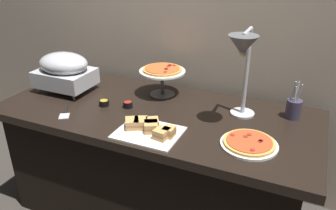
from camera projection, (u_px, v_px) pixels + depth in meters
ground_plane at (157, 208)px, 2.35m from camera, size 8.00×8.00×0.00m
back_wall at (188, 21)px, 2.25m from camera, size 4.40×0.04×2.40m
buffet_table at (157, 162)px, 2.18m from camera, size 1.90×0.84×0.76m
chafing_dish at (64, 70)px, 2.24m from camera, size 0.36×0.27×0.26m
heat_lamp at (243, 55)px, 1.69m from camera, size 0.15×0.32×0.51m
pizza_plate_front at (249, 143)px, 1.66m from camera, size 0.28×0.28×0.03m
pizza_plate_center at (162, 73)px, 2.17m from camera, size 0.30×0.30×0.19m
sandwich_platter at (149, 129)px, 1.77m from camera, size 0.33×0.26×0.06m
sauce_cup_near at (104, 103)px, 2.08m from camera, size 0.06×0.06×0.04m
sauce_cup_far at (128, 104)px, 2.05m from camera, size 0.06×0.06×0.04m
utensil_holder at (294, 108)px, 1.91m from camera, size 0.08×0.08×0.23m
serving_spatula at (65, 113)px, 1.98m from camera, size 0.12×0.16×0.01m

